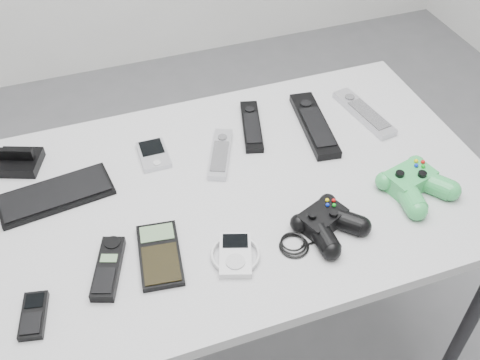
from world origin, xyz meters
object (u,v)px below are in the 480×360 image
object	(u,v)px
pda_keyboard	(56,194)
mp3_player	(235,254)
remote_silver_b	(364,112)
remote_black_b	(314,124)
remote_silver_a	(220,153)
cordless_handset	(108,268)
desk	(247,205)
controller_black	(327,221)
mobile_phone	(33,315)
controller_green	(415,182)
calculator	(160,254)
pda	(154,154)
remote_black_a	(252,126)

from	to	relation	value
pda_keyboard	mp3_player	distance (m)	0.43
remote_silver_b	remote_black_b	bearing A→B (deg)	172.34
remote_silver_a	pda_keyboard	bearing A→B (deg)	-155.23
remote_silver_a	cordless_handset	distance (m)	0.40
desk	cordless_handset	distance (m)	0.37
remote_black_b	cordless_handset	distance (m)	0.63
desk	controller_black	size ratio (longest dim) A/B	4.78
mobile_phone	cordless_handset	xyz separation A→B (m)	(0.15, 0.06, 0.00)
controller_black	controller_green	world-z (taller)	controller_green
calculator	controller_black	distance (m)	0.35
calculator	mp3_player	size ratio (longest dim) A/B	1.51
pda	remote_silver_a	size ratio (longest dim) A/B	0.60
remote_silver_b	mp3_player	xyz separation A→B (m)	(-0.46, -0.32, -0.00)
remote_silver_a	cordless_handset	xyz separation A→B (m)	(-0.31, -0.25, 0.00)
mobile_phone	mp3_player	distance (m)	0.39
remote_black_b	pda_keyboard	bearing A→B (deg)	-169.49
mobile_phone	cordless_handset	distance (m)	0.16
remote_black_a	remote_silver_b	world-z (taller)	remote_silver_b
pda_keyboard	calculator	world-z (taller)	same
calculator	controller_black	size ratio (longest dim) A/B	0.70
pda_keyboard	controller_green	world-z (taller)	controller_green
pda	remote_black_a	world-z (taller)	remote_black_a
remote_black_b	controller_green	bearing A→B (deg)	-59.92
remote_silver_b	mobile_phone	size ratio (longest dim) A/B	2.17
remote_silver_b	controller_black	distance (m)	0.41
remote_black_b	cordless_handset	xyz separation A→B (m)	(-0.56, -0.27, -0.00)
remote_black_a	cordless_handset	bearing A→B (deg)	-126.86
pda	controller_green	distance (m)	0.60
remote_black_b	controller_black	distance (m)	0.34
remote_black_b	controller_black	bearing A→B (deg)	-102.79
pda	cordless_handset	xyz separation A→B (m)	(-0.16, -0.30, 0.00)
cordless_handset	mp3_player	xyz separation A→B (m)	(0.24, -0.05, -0.00)
remote_silver_a	controller_green	size ratio (longest dim) A/B	1.07
mobile_phone	desk	bearing A→B (deg)	33.69
pda	remote_silver_b	world-z (taller)	remote_silver_b
remote_silver_a	remote_black_a	world-z (taller)	same
remote_black_a	mobile_phone	xyz separation A→B (m)	(-0.56, -0.38, -0.00)
calculator	mp3_player	xyz separation A→B (m)	(0.14, -0.05, 0.00)
pda	remote_silver_a	bearing A→B (deg)	-18.34
pda	calculator	distance (m)	0.30
mobile_phone	controller_black	size ratio (longest dim) A/B	0.42
remote_black_b	remote_silver_a	bearing A→B (deg)	-166.80
remote_silver_a	calculator	world-z (taller)	remote_silver_a
desk	remote_silver_a	distance (m)	0.14
calculator	controller_black	xyz separation A→B (m)	(0.35, -0.04, 0.01)
mp3_player	controller_black	xyz separation A→B (m)	(0.20, 0.01, 0.01)
remote_black_a	remote_silver_b	distance (m)	0.29
remote_black_b	controller_green	world-z (taller)	controller_green
pda_keyboard	remote_black_b	world-z (taller)	remote_black_b
pda	remote_silver_a	xyz separation A→B (m)	(0.15, -0.05, 0.00)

